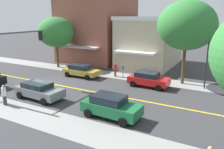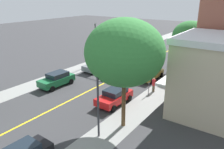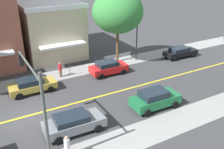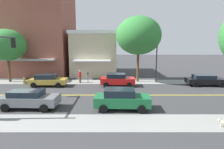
% 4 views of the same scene
% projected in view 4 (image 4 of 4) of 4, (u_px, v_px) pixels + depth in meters
% --- Properties ---
extents(ground_plane, '(140.00, 140.00, 0.00)m').
position_uv_depth(ground_plane, '(20.00, 95.00, 18.84)').
color(ground_plane, '#38383A').
extents(sidewalk_left, '(2.80, 126.00, 0.01)m').
position_uv_depth(sidewalk_left, '(43.00, 82.00, 25.38)').
color(sidewalk_left, gray).
rests_on(sidewalk_left, ground).
extents(road_centerline_stripe, '(0.20, 126.00, 0.00)m').
position_uv_depth(road_centerline_stripe, '(20.00, 95.00, 18.84)').
color(road_centerline_stripe, yellow).
rests_on(road_centerline_stripe, ground).
extents(brick_apartment_block, '(12.03, 9.91, 14.97)m').
position_uv_depth(brick_apartment_block, '(42.00, 30.00, 31.93)').
color(brick_apartment_block, '#935142').
rests_on(brick_apartment_block, ground).
extents(tan_rowhouse, '(11.98, 7.30, 7.06)m').
position_uv_depth(tan_rowhouse, '(96.00, 53.00, 32.57)').
color(tan_rowhouse, beige).
rests_on(tan_rowhouse, ground).
extents(street_tree_right_corner, '(5.98, 5.98, 8.74)m').
position_uv_depth(street_tree_right_corner, '(139.00, 36.00, 24.73)').
color(street_tree_right_corner, brown).
rests_on(street_tree_right_corner, ground).
extents(street_tree_left_far, '(4.89, 4.89, 7.02)m').
position_uv_depth(street_tree_left_far, '(7.00, 45.00, 24.69)').
color(street_tree_left_far, brown).
rests_on(street_tree_left_far, ground).
extents(fire_hydrant, '(0.44, 0.24, 0.85)m').
position_uv_depth(fire_hydrant, '(24.00, 80.00, 24.66)').
color(fire_hydrant, yellow).
rests_on(fire_hydrant, ground).
extents(parking_meter, '(0.12, 0.18, 1.38)m').
position_uv_depth(parking_meter, '(88.00, 76.00, 24.60)').
color(parking_meter, '#4C4C51').
rests_on(parking_meter, ground).
extents(street_lamp, '(0.70, 0.36, 5.89)m').
position_uv_depth(street_lamp, '(157.00, 55.00, 24.42)').
color(street_lamp, '#38383D').
rests_on(street_lamp, ground).
extents(red_sedan_left_curb, '(2.17, 4.18, 1.53)m').
position_uv_depth(red_sedan_left_curb, '(117.00, 80.00, 22.80)').
color(red_sedan_left_curb, red).
rests_on(red_sedan_left_curb, ground).
extents(black_sedan_left_curb, '(2.06, 4.61, 1.36)m').
position_uv_depth(black_sedan_left_curb, '(205.00, 80.00, 22.90)').
color(black_sedan_left_curb, black).
rests_on(black_sedan_left_curb, ground).
extents(gold_sedan_left_curb, '(2.05, 4.41, 1.45)m').
position_uv_depth(gold_sedan_left_curb, '(48.00, 80.00, 22.66)').
color(gold_sedan_left_curb, '#B29338').
rests_on(gold_sedan_left_curb, ground).
extents(grey_sedan_right_curb, '(2.21, 4.60, 1.46)m').
position_uv_depth(grey_sedan_right_curb, '(29.00, 99.00, 14.94)').
color(grey_sedan_right_curb, slate).
rests_on(grey_sedan_right_curb, ground).
extents(green_sedan_right_curb, '(2.18, 4.37, 1.63)m').
position_uv_depth(green_sedan_right_curb, '(121.00, 99.00, 14.70)').
color(green_sedan_right_curb, '#196638').
rests_on(green_sedan_right_curb, ground).
extents(pedestrian_red_shirt, '(0.37, 0.37, 1.66)m').
position_uv_depth(pedestrian_red_shirt, '(80.00, 76.00, 24.69)').
color(pedestrian_red_shirt, brown).
rests_on(pedestrian_red_shirt, ground).
extents(small_dog, '(0.59, 0.57, 0.50)m').
position_uv_depth(small_dog, '(224.00, 123.00, 11.49)').
color(small_dog, '#C6B28C').
rests_on(small_dog, ground).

